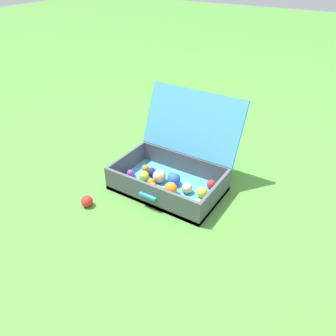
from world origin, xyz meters
The scene contains 3 objects.
ground_plane centered at (0.00, 0.00, 0.00)m, with size 16.00×16.00×0.00m, color #4C8C38.
open_suitcase centered at (-0.07, 0.00, 0.12)m, with size 0.64×0.59×0.53m.
stray_ball_on_grass centered at (-0.38, -0.45, 0.03)m, with size 0.07×0.07×0.07m, color red.
Camera 1 is at (0.82, -1.48, 1.24)m, focal length 36.09 mm.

